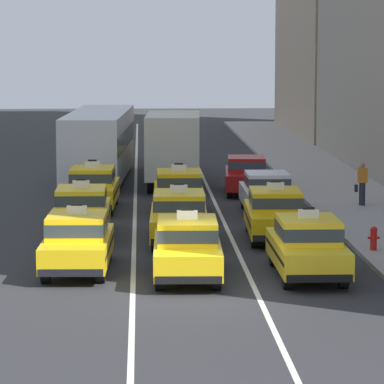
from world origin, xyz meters
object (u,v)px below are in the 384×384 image
object	(u,v)px
box_truck_center_fourth	(173,147)
sedan_right_third	(267,192)
taxi_left_third	(93,187)
pedestrian_by_storefront	(362,184)
taxi_left_second	(82,211)
taxi_center_third	(179,192)
fire_hydrant	(374,237)
bus_left_fourth	(99,142)
taxi_left_fifth	(106,146)
taxi_right_second	(275,213)
taxi_center_nearest	(187,247)
taxi_center_second	(179,216)
taxi_center_fifth	(168,152)
taxi_left_nearest	(78,241)
sedan_right_fourth	(246,174)
taxi_right_nearest	(308,246)

from	to	relation	value
box_truck_center_fourth	sedan_right_third	world-z (taller)	box_truck_center_fourth
taxi_left_third	sedan_right_third	bearing A→B (deg)	-11.29
pedestrian_by_storefront	taxi_left_second	bearing A→B (deg)	-151.00
taxi_center_third	fire_hydrant	world-z (taller)	taxi_center_third
bus_left_fourth	taxi_center_third	distance (m)	10.86
pedestrian_by_storefront	taxi_center_third	bearing A→B (deg)	-170.65
bus_left_fourth	box_truck_center_fourth	distance (m)	3.86
bus_left_fourth	sedan_right_third	xyz separation A→B (m)	(6.62, -10.26, -0.97)
taxi_left_fifth	taxi_right_second	distance (m)	24.96
taxi_center_nearest	taxi_center_third	world-z (taller)	same
taxi_left_third	taxi_center_second	size ratio (longest dim) A/B	1.00
taxi_center_second	fire_hydrant	bearing A→B (deg)	-21.64
sedan_right_third	taxi_center_third	bearing A→B (deg)	-179.34
box_truck_center_fourth	taxi_left_second	bearing A→B (deg)	-104.74
taxi_left_third	taxi_center_fifth	size ratio (longest dim) A/B	1.00
taxi_left_nearest	fire_hydrant	world-z (taller)	taxi_left_nearest
taxi_center_fifth	taxi_center_nearest	bearing A→B (deg)	-90.27
taxi_center_third	taxi_right_second	bearing A→B (deg)	-61.47
taxi_left_third	pedestrian_by_storefront	distance (m)	10.36
taxi_left_third	taxi_center_second	bearing A→B (deg)	-67.34
sedan_right_fourth	fire_hydrant	distance (m)	14.35
taxi_center_fifth	taxi_right_nearest	xyz separation A→B (m)	(3.19, -26.42, 0.00)
taxi_center_third	sedan_right_fourth	distance (m)	6.61
taxi_center_fifth	taxi_right_nearest	size ratio (longest dim) A/B	1.01
taxi_center_fifth	sedan_right_third	world-z (taller)	taxi_center_fifth
taxi_center_third	sedan_right_third	xyz separation A→B (m)	(3.31, 0.04, -0.03)
sedan_right_fourth	taxi_left_fifth	bearing A→B (deg)	116.05
bus_left_fourth	taxi_center_nearest	bearing A→B (deg)	-81.76
taxi_right_second	fire_hydrant	bearing A→B (deg)	-46.49
taxi_center_nearest	taxi_center_second	distance (m)	5.51
box_truck_center_fourth	sedan_right_fourth	world-z (taller)	box_truck_center_fourth
taxi_left_third	taxi_right_second	bearing A→B (deg)	-47.57
taxi_center_third	taxi_center_fifth	distance (m)	15.01
sedan_right_third	taxi_center_fifth	bearing A→B (deg)	102.58
taxi_center_nearest	taxi_center_second	xyz separation A→B (m)	(-0.04, 5.51, 0.00)
sedan_right_fourth	bus_left_fourth	bearing A→B (deg)	145.15
taxi_left_second	bus_left_fourth	xyz separation A→B (m)	(0.07, 14.94, 0.94)
sedan_right_fourth	taxi_right_nearest	bearing A→B (deg)	-89.75
bus_left_fourth	taxi_center_third	world-z (taller)	bus_left_fourth
taxi_left_fifth	bus_left_fourth	bearing A→B (deg)	-90.58
taxi_right_nearest	taxi_right_second	distance (m)	5.98
bus_left_fourth	taxi_center_second	bearing A→B (deg)	-79.16
taxi_center_nearest	pedestrian_by_storefront	bearing A→B (deg)	60.05
taxi_left_second	taxi_center_second	size ratio (longest dim) A/B	0.99
taxi_center_third	sedan_right_third	bearing A→B (deg)	0.66
taxi_center_fifth	taxi_right_second	bearing A→B (deg)	-81.67
taxi_left_third	taxi_right_nearest	bearing A→B (deg)	-63.37
taxi_left_nearest	taxi_center_nearest	distance (m)	3.21
sedan_right_third	fire_hydrant	distance (m)	8.63
taxi_right_nearest	sedan_right_fourth	size ratio (longest dim) A/B	1.03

